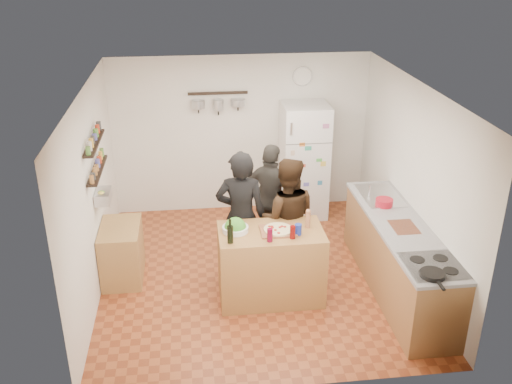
{
  "coord_description": "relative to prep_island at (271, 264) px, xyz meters",
  "views": [
    {
      "loc": [
        -0.78,
        -6.41,
        4.09
      ],
      "look_at": [
        0.0,
        0.1,
        1.15
      ],
      "focal_mm": 40.0,
      "sensor_mm": 36.0,
      "label": 1
    }
  ],
  "objects": [
    {
      "name": "person_center",
      "position": [
        0.27,
        0.5,
        0.36
      ],
      "size": [
        0.87,
        0.73,
        1.63
      ],
      "primitive_type": "imported",
      "rotation": [
        0.0,
        0.0,
        2.99
      ],
      "color": "black",
      "rests_on": "floor"
    },
    {
      "name": "prep_island",
      "position": [
        0.0,
        0.0,
        0.0
      ],
      "size": [
        1.25,
        0.72,
        0.91
      ],
      "primitive_type": "cube",
      "color": "olive",
      "rests_on": "floor"
    },
    {
      "name": "wine_glass_near",
      "position": [
        -0.05,
        -0.24,
        0.53
      ],
      "size": [
        0.07,
        0.07,
        0.16
      ],
      "primitive_type": "cylinder",
      "color": "#56071D",
      "rests_on": "prep_island"
    },
    {
      "name": "pizza",
      "position": [
        0.08,
        -0.02,
        0.48
      ],
      "size": [
        0.34,
        0.34,
        0.02
      ],
      "primitive_type": "cylinder",
      "color": "beige",
      "rests_on": "pizza_board"
    },
    {
      "name": "red_bowl",
      "position": [
        1.54,
        0.5,
        0.51
      ],
      "size": [
        0.22,
        0.22,
        0.09
      ],
      "primitive_type": "cylinder",
      "color": "#A91323",
      "rests_on": "counter_run"
    },
    {
      "name": "spice_shelf_upper",
      "position": [
        -2.04,
        0.72,
        1.4
      ],
      "size": [
        0.12,
        1.0,
        0.02
      ],
      "primitive_type": "cube",
      "color": "black",
      "rests_on": "left_wall"
    },
    {
      "name": "sink",
      "position": [
        1.59,
        0.82,
        0.46
      ],
      "size": [
        0.5,
        0.8,
        0.03
      ],
      "primitive_type": "cube",
      "color": "silver",
      "rests_on": "counter_run"
    },
    {
      "name": "stove_top",
      "position": [
        1.59,
        -0.98,
        0.46
      ],
      "size": [
        0.6,
        0.62,
        0.02
      ],
      "primitive_type": "cube",
      "color": "white",
      "rests_on": "counter_run"
    },
    {
      "name": "wine_bottle",
      "position": [
        -0.5,
        -0.22,
        0.56
      ],
      "size": [
        0.07,
        0.07,
        0.21
      ],
      "primitive_type": "cylinder",
      "color": "black",
      "rests_on": "prep_island"
    },
    {
      "name": "person_left",
      "position": [
        -0.31,
        0.49,
        0.42
      ],
      "size": [
        0.7,
        0.52,
        1.75
      ],
      "primitive_type": "imported",
      "rotation": [
        0.0,
        0.0,
        2.98
      ],
      "color": "black",
      "rests_on": "floor"
    },
    {
      "name": "fridge",
      "position": [
        0.84,
        2.27,
        0.45
      ],
      "size": [
        0.7,
        0.68,
        1.8
      ],
      "primitive_type": "cube",
      "color": "white",
      "rests_on": "floor"
    },
    {
      "name": "produce_basket",
      "position": [
        -2.01,
        0.72,
        0.69
      ],
      "size": [
        0.18,
        0.35,
        0.14
      ],
      "primitive_type": "cube",
      "color": "silver",
      "rests_on": "left_wall"
    },
    {
      "name": "pot_rack",
      "position": [
        -0.46,
        2.52,
        1.49
      ],
      "size": [
        0.9,
        0.04,
        0.04
      ],
      "primitive_type": "cube",
      "color": "black",
      "rests_on": "back_wall"
    },
    {
      "name": "salt_canister",
      "position": [
        0.3,
        -0.12,
        0.52
      ],
      "size": [
        0.08,
        0.08,
        0.13
      ],
      "primitive_type": "cylinder",
      "color": "navy",
      "rests_on": "prep_island"
    },
    {
      "name": "cutting_board",
      "position": [
        1.59,
        -0.1,
        0.46
      ],
      "size": [
        0.3,
        0.4,
        0.02
      ],
      "primitive_type": "cube",
      "color": "brown",
      "rests_on": "counter_run"
    },
    {
      "name": "pizza_board",
      "position": [
        0.08,
        -0.02,
        0.47
      ],
      "size": [
        0.42,
        0.34,
        0.02
      ],
      "primitive_type": "cube",
      "color": "brown",
      "rests_on": "prep_island"
    },
    {
      "name": "pepper_mill",
      "position": [
        0.45,
        0.05,
        0.55
      ],
      "size": [
        0.06,
        0.06,
        0.19
      ],
      "primitive_type": "cylinder",
      "color": "#9F6442",
      "rests_on": "prep_island"
    },
    {
      "name": "counter_run",
      "position": [
        1.59,
        -0.03,
        -0.01
      ],
      "size": [
        0.63,
        2.63,
        0.9
      ],
      "primitive_type": "cube",
      "color": "#9E7042",
      "rests_on": "floor"
    },
    {
      "name": "side_table",
      "position": [
        -1.85,
        0.67,
        -0.09
      ],
      "size": [
        0.5,
        0.8,
        0.73
      ],
      "primitive_type": "cube",
      "color": "#AA8447",
      "rests_on": "floor"
    },
    {
      "name": "wall_clock",
      "position": [
        0.84,
        2.6,
        1.69
      ],
      "size": [
        0.3,
        0.03,
        0.3
      ],
      "primitive_type": "cylinder",
      "rotation": [
        1.57,
        0.0,
        0.0
      ],
      "color": "silver",
      "rests_on": "back_wall"
    },
    {
      "name": "room_shell",
      "position": [
        -0.11,
        0.9,
        0.79
      ],
      "size": [
        4.2,
        4.2,
        4.2
      ],
      "color": "brown",
      "rests_on": "ground"
    },
    {
      "name": "wine_glass_far",
      "position": [
        0.22,
        -0.2,
        0.53
      ],
      "size": [
        0.06,
        0.06,
        0.15
      ],
      "primitive_type": "cylinder",
      "color": "#570807",
      "rests_on": "prep_island"
    },
    {
      "name": "person_back",
      "position": [
        0.17,
        1.13,
        0.34
      ],
      "size": [
        0.99,
        0.82,
        1.58
      ],
      "primitive_type": "imported",
      "rotation": [
        0.0,
        0.0,
        2.58
      ],
      "color": "#2A2825",
      "rests_on": "floor"
    },
    {
      "name": "skillet",
      "position": [
        1.49,
        -1.18,
        0.49
      ],
      "size": [
        0.26,
        0.26,
        0.05
      ],
      "primitive_type": "cylinder",
      "color": "black",
      "rests_on": "stove_top"
    },
    {
      "name": "spice_shelf_lower",
      "position": [
        -2.04,
        0.72,
        1.04
      ],
      "size": [
        0.12,
        1.0,
        0.02
      ],
      "primitive_type": "cube",
      "color": "black",
      "rests_on": "left_wall"
    },
    {
      "name": "salad_bowl",
      "position": [
        -0.42,
        0.05,
        0.49
      ],
      "size": [
        0.31,
        0.31,
        0.06
      ],
      "primitive_type": "cylinder",
      "color": "silver",
      "rests_on": "prep_island"
    }
  ]
}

